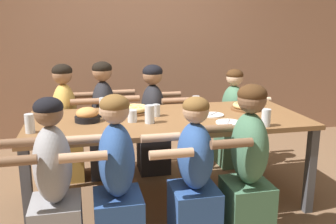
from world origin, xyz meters
name	(u,v)px	position (x,y,z in m)	size (l,w,h in m)	color
ground_plane	(168,201)	(0.00, 0.00, 0.00)	(18.00, 18.00, 0.00)	brown
restaurant_back_panel	(137,20)	(0.00, 1.85, 1.60)	(10.00, 0.06, 3.20)	#9E7056
dining_table	(168,126)	(0.00, 0.00, 0.71)	(2.36, 1.02, 0.78)	brown
pizza_board_main	(246,106)	(0.78, 0.13, 0.81)	(0.29, 0.29, 0.06)	brown
pizza_board_second	(134,109)	(-0.27, 0.23, 0.81)	(0.29, 0.29, 0.06)	brown
skillet_bowl	(87,115)	(-0.68, 0.02, 0.83)	(0.30, 0.21, 0.12)	black
empty_plate_a	(213,115)	(0.40, -0.01, 0.79)	(0.19, 0.19, 0.02)	white
empty_plate_b	(228,122)	(0.44, -0.28, 0.79)	(0.21, 0.21, 0.02)	white
cocktail_glass_blue	(156,111)	(-0.09, 0.07, 0.83)	(0.07, 0.07, 0.13)	silver
drinking_glass_a	(150,115)	(-0.18, -0.14, 0.85)	(0.08, 0.08, 0.15)	silver
drinking_glass_b	(30,123)	(-1.10, -0.21, 0.85)	(0.07, 0.07, 0.14)	silver
drinking_glass_c	(132,117)	(-0.32, -0.07, 0.83)	(0.08, 0.08, 0.10)	silver
drinking_glass_d	(266,119)	(0.70, -0.43, 0.84)	(0.07, 0.07, 0.14)	silver
drinking_glass_e	(196,104)	(0.32, 0.22, 0.84)	(0.07, 0.07, 0.13)	silver
drinking_glass_f	(103,106)	(-0.54, 0.29, 0.84)	(0.07, 0.07, 0.14)	silver
diner_near_center	(194,182)	(0.02, -0.73, 0.50)	(0.51, 0.40, 1.11)	#2D5193
diner_far_midleft	(105,124)	(-0.51, 0.73, 0.55)	(0.51, 0.40, 1.20)	#232328
diner_far_center	(153,123)	(0.00, 0.73, 0.54)	(0.51, 0.40, 1.16)	#232328
diner_near_left	(54,193)	(-0.91, -0.73, 0.52)	(0.51, 0.40, 1.15)	#99999E
diner_far_left	(66,127)	(-0.89, 0.73, 0.55)	(0.51, 0.40, 1.19)	gold
diner_near_midright	(248,172)	(0.42, -0.73, 0.54)	(0.51, 0.40, 1.18)	#477556
diner_near_midleft	(117,187)	(-0.51, -0.73, 0.52)	(0.51, 0.40, 1.15)	#2D5193
diner_far_right	(233,122)	(0.91, 0.73, 0.49)	(0.51, 0.40, 1.09)	#477556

